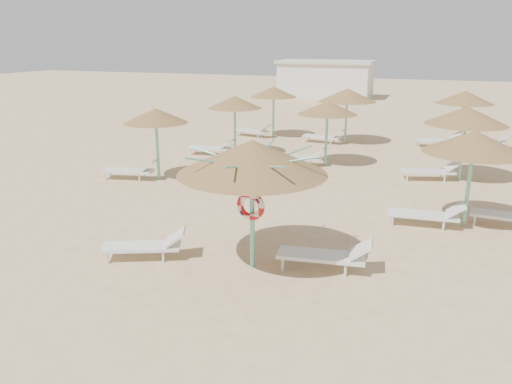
% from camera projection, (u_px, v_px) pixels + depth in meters
% --- Properties ---
extents(ground, '(120.00, 120.00, 0.00)m').
position_uv_depth(ground, '(246.00, 259.00, 11.84)').
color(ground, '#D3B480').
rests_on(ground, ground).
extents(main_palapa, '(3.29, 3.29, 2.95)m').
position_uv_depth(main_palapa, '(252.00, 158.00, 10.75)').
color(main_palapa, '#6FC0A8').
rests_on(main_palapa, ground).
extents(lounger_main_a, '(2.02, 1.32, 0.71)m').
position_uv_depth(lounger_main_a, '(147.00, 245.00, 11.80)').
color(lounger_main_a, silver).
rests_on(lounger_main_a, ground).
extents(lounger_main_b, '(2.17, 0.90, 0.77)m').
position_uv_depth(lounger_main_b, '(327.00, 255.00, 11.21)').
color(lounger_main_b, silver).
rests_on(lounger_main_b, ground).
extents(palapa_field, '(14.98, 14.19, 2.72)m').
position_uv_depth(palapa_field, '(355.00, 108.00, 20.62)').
color(palapa_field, '#6FC0A8').
rests_on(palapa_field, ground).
extents(service_hut, '(8.40, 4.40, 3.25)m').
position_uv_depth(service_hut, '(326.00, 79.00, 44.75)').
color(service_hut, silver).
rests_on(service_hut, ground).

